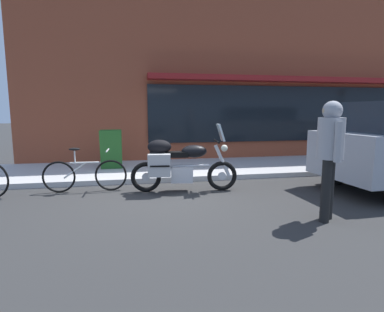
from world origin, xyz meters
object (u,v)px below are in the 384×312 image
pedestrian_walking (330,146)px  sandwich_board_sign (111,149)px  touring_motorcycle (178,163)px  parked_bicycle (85,174)px

pedestrian_walking → sandwich_board_sign: bearing=128.1°
pedestrian_walking → sandwich_board_sign: size_ratio=1.74×
touring_motorcycle → parked_bicycle: size_ratio=1.31×
touring_motorcycle → sandwich_board_sign: (-1.45, 2.23, 0.04)m
pedestrian_walking → touring_motorcycle: bearing=132.9°
parked_bicycle → sandwich_board_sign: sandwich_board_sign is taller
parked_bicycle → sandwich_board_sign: bearing=77.3°
parked_bicycle → pedestrian_walking: (3.81, -2.47, 0.77)m
parked_bicycle → touring_motorcycle: bearing=-11.2°
touring_motorcycle → sandwich_board_sign: 2.66m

